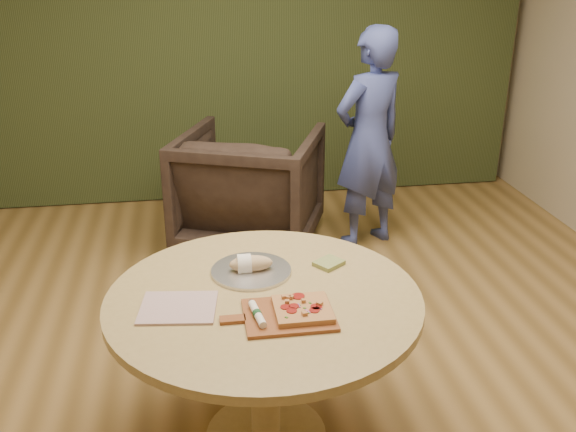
{
  "coord_description": "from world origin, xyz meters",
  "views": [
    {
      "loc": [
        -0.48,
        -2.62,
        2.08
      ],
      "look_at": [
        -0.03,
        0.25,
        0.87
      ],
      "focal_mm": 40.0,
      "sensor_mm": 36.0,
      "label": 1
    }
  ],
  "objects_px": {
    "pizza_paddle": "(286,315)",
    "bread_roll": "(249,264)",
    "flatbread_pizza": "(302,309)",
    "cutlery_roll": "(257,314)",
    "serving_tray": "(251,271)",
    "armchair": "(250,183)",
    "pedestal_table": "(264,324)",
    "person_standing": "(369,140)"
  },
  "relations": [
    {
      "from": "serving_tray",
      "to": "bread_roll",
      "type": "xyz_separation_m",
      "value": [
        -0.01,
        0.0,
        0.04
      ]
    },
    {
      "from": "cutlery_roll",
      "to": "serving_tray",
      "type": "height_order",
      "value": "cutlery_roll"
    },
    {
      "from": "pizza_paddle",
      "to": "serving_tray",
      "type": "distance_m",
      "value": 0.4
    },
    {
      "from": "pizza_paddle",
      "to": "person_standing",
      "type": "relative_size",
      "value": 0.28
    },
    {
      "from": "armchair",
      "to": "person_standing",
      "type": "bearing_deg",
      "value": -164.24
    },
    {
      "from": "cutlery_roll",
      "to": "armchair",
      "type": "relative_size",
      "value": 0.2
    },
    {
      "from": "cutlery_roll",
      "to": "person_standing",
      "type": "bearing_deg",
      "value": 55.83
    },
    {
      "from": "serving_tray",
      "to": "person_standing",
      "type": "distance_m",
      "value": 2.08
    },
    {
      "from": "pedestal_table",
      "to": "cutlery_roll",
      "type": "xyz_separation_m",
      "value": [
        -0.05,
        -0.19,
        0.17
      ]
    },
    {
      "from": "serving_tray",
      "to": "armchair",
      "type": "xyz_separation_m",
      "value": [
        0.18,
        1.89,
        -0.27
      ]
    },
    {
      "from": "bread_roll",
      "to": "armchair",
      "type": "xyz_separation_m",
      "value": [
        0.19,
        1.89,
        -0.3
      ]
    },
    {
      "from": "pedestal_table",
      "to": "pizza_paddle",
      "type": "bearing_deg",
      "value": -70.39
    },
    {
      "from": "flatbread_pizza",
      "to": "person_standing",
      "type": "bearing_deg",
      "value": 68.1
    },
    {
      "from": "flatbread_pizza",
      "to": "cutlery_roll",
      "type": "distance_m",
      "value": 0.18
    },
    {
      "from": "person_standing",
      "to": "pedestal_table",
      "type": "bearing_deg",
      "value": 39.02
    },
    {
      "from": "serving_tray",
      "to": "flatbread_pizza",
      "type": "bearing_deg",
      "value": -67.32
    },
    {
      "from": "pedestal_table",
      "to": "flatbread_pizza",
      "type": "xyz_separation_m",
      "value": [
        0.13,
        -0.18,
        0.17
      ]
    },
    {
      "from": "bread_roll",
      "to": "person_standing",
      "type": "bearing_deg",
      "value": 59.73
    },
    {
      "from": "cutlery_roll",
      "to": "armchair",
      "type": "height_order",
      "value": "armchair"
    },
    {
      "from": "flatbread_pizza",
      "to": "bread_roll",
      "type": "distance_m",
      "value": 0.42
    },
    {
      "from": "flatbread_pizza",
      "to": "cutlery_roll",
      "type": "height_order",
      "value": "flatbread_pizza"
    },
    {
      "from": "pizza_paddle",
      "to": "bread_roll",
      "type": "bearing_deg",
      "value": 105.17
    },
    {
      "from": "pizza_paddle",
      "to": "serving_tray",
      "type": "height_order",
      "value": "serving_tray"
    },
    {
      "from": "pedestal_table",
      "to": "pizza_paddle",
      "type": "height_order",
      "value": "pizza_paddle"
    },
    {
      "from": "cutlery_roll",
      "to": "serving_tray",
      "type": "bearing_deg",
      "value": 79.06
    },
    {
      "from": "serving_tray",
      "to": "bread_roll",
      "type": "height_order",
      "value": "bread_roll"
    },
    {
      "from": "bread_roll",
      "to": "armchair",
      "type": "distance_m",
      "value": 1.92
    },
    {
      "from": "cutlery_roll",
      "to": "bread_roll",
      "type": "height_order",
      "value": "bread_roll"
    },
    {
      "from": "flatbread_pizza",
      "to": "person_standing",
      "type": "distance_m",
      "value": 2.35
    },
    {
      "from": "pizza_paddle",
      "to": "armchair",
      "type": "relative_size",
      "value": 0.45
    },
    {
      "from": "pedestal_table",
      "to": "cutlery_roll",
      "type": "height_order",
      "value": "cutlery_roll"
    },
    {
      "from": "armchair",
      "to": "person_standing",
      "type": "xyz_separation_m",
      "value": [
        0.86,
        -0.09,
        0.32
      ]
    },
    {
      "from": "flatbread_pizza",
      "to": "pizza_paddle",
      "type": "bearing_deg",
      "value": -175.11
    },
    {
      "from": "flatbread_pizza",
      "to": "serving_tray",
      "type": "bearing_deg",
      "value": 112.68
    },
    {
      "from": "pizza_paddle",
      "to": "armchair",
      "type": "height_order",
      "value": "armchair"
    },
    {
      "from": "pizza_paddle",
      "to": "bread_roll",
      "type": "height_order",
      "value": "bread_roll"
    },
    {
      "from": "pedestal_table",
      "to": "bread_roll",
      "type": "bearing_deg",
      "value": 100.87
    },
    {
      "from": "person_standing",
      "to": "flatbread_pizza",
      "type": "bearing_deg",
      "value": 43.82
    },
    {
      "from": "flatbread_pizza",
      "to": "pedestal_table",
      "type": "bearing_deg",
      "value": 126.17
    },
    {
      "from": "pedestal_table",
      "to": "armchair",
      "type": "height_order",
      "value": "armchair"
    },
    {
      "from": "flatbread_pizza",
      "to": "person_standing",
      "type": "height_order",
      "value": "person_standing"
    },
    {
      "from": "flatbread_pizza",
      "to": "bread_roll",
      "type": "relative_size",
      "value": 1.14
    }
  ]
}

